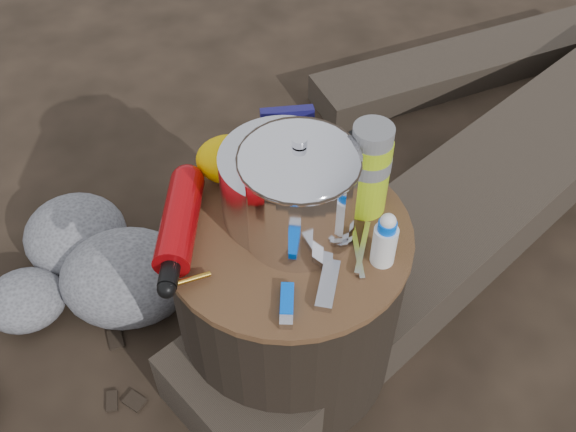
{
  "coord_description": "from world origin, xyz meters",
  "views": [
    {
      "loc": [
        -0.02,
        -0.81,
        1.35
      ],
      "look_at": [
        0.0,
        0.0,
        0.48
      ],
      "focal_mm": 40.14,
      "sensor_mm": 36.0,
      "label": 1
    }
  ],
  "objects_px": {
    "fuel_bottle": "(180,221)",
    "thermos": "(369,170)",
    "log_main": "(481,199)",
    "stump": "(288,299)",
    "camping_pot": "(299,189)",
    "travel_mug": "(362,166)"
  },
  "relations": [
    {
      "from": "camping_pot",
      "to": "fuel_bottle",
      "type": "xyz_separation_m",
      "value": [
        -0.22,
        -0.01,
        -0.07
      ]
    },
    {
      "from": "fuel_bottle",
      "to": "thermos",
      "type": "relative_size",
      "value": 1.43
    },
    {
      "from": "stump",
      "to": "camping_pot",
      "type": "distance_m",
      "value": 0.33
    },
    {
      "from": "thermos",
      "to": "camping_pot",
      "type": "bearing_deg",
      "value": -157.01
    },
    {
      "from": "log_main",
      "to": "fuel_bottle",
      "type": "xyz_separation_m",
      "value": [
        -0.74,
        -0.42,
        0.39
      ]
    },
    {
      "from": "stump",
      "to": "log_main",
      "type": "bearing_deg",
      "value": 37.85
    },
    {
      "from": "camping_pot",
      "to": "travel_mug",
      "type": "height_order",
      "value": "camping_pot"
    },
    {
      "from": "fuel_bottle",
      "to": "travel_mug",
      "type": "relative_size",
      "value": 2.37
    },
    {
      "from": "stump",
      "to": "camping_pot",
      "type": "bearing_deg",
      "value": 18.29
    },
    {
      "from": "camping_pot",
      "to": "thermos",
      "type": "xyz_separation_m",
      "value": [
        0.13,
        0.06,
        -0.01
      ]
    },
    {
      "from": "stump",
      "to": "log_main",
      "type": "distance_m",
      "value": 0.7
    },
    {
      "from": "fuel_bottle",
      "to": "travel_mug",
      "type": "xyz_separation_m",
      "value": [
        0.35,
        0.12,
        0.03
      ]
    },
    {
      "from": "camping_pot",
      "to": "thermos",
      "type": "height_order",
      "value": "camping_pot"
    },
    {
      "from": "camping_pot",
      "to": "fuel_bottle",
      "type": "bearing_deg",
      "value": -178.21
    },
    {
      "from": "log_main",
      "to": "thermos",
      "type": "xyz_separation_m",
      "value": [
        -0.39,
        -0.36,
        0.45
      ]
    },
    {
      "from": "stump",
      "to": "thermos",
      "type": "distance_m",
      "value": 0.36
    },
    {
      "from": "stump",
      "to": "fuel_bottle",
      "type": "distance_m",
      "value": 0.32
    },
    {
      "from": "stump",
      "to": "thermos",
      "type": "relative_size",
      "value": 2.41
    },
    {
      "from": "stump",
      "to": "travel_mug",
      "type": "bearing_deg",
      "value": 38.43
    },
    {
      "from": "camping_pot",
      "to": "fuel_bottle",
      "type": "height_order",
      "value": "camping_pot"
    },
    {
      "from": "log_main",
      "to": "travel_mug",
      "type": "height_order",
      "value": "travel_mug"
    },
    {
      "from": "thermos",
      "to": "fuel_bottle",
      "type": "bearing_deg",
      "value": -169.87
    }
  ]
}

